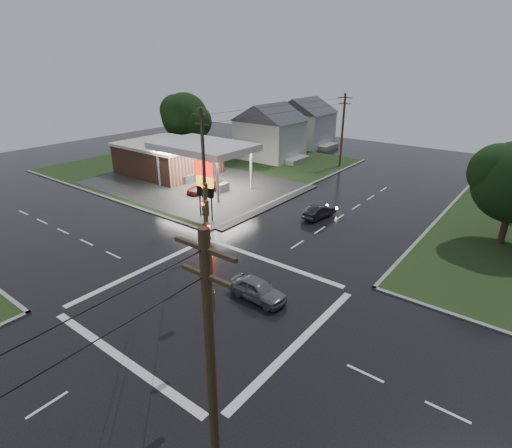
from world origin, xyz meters
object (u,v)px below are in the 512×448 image
Objects in this scene: house_near at (270,131)px; gas_station at (173,157)px; car_north at (319,211)px; utility_pole_n at (342,130)px; tree_nw_behind at (185,117)px; car_crossing at (258,289)px; car_pump at (204,187)px; utility_pole_se at (212,386)px; house_far at (304,121)px; pylon_sign at (205,181)px; utility_pole_nw at (204,167)px.

gas_station is at bearing -106.17° from house_near.
utility_pole_n is at bearing -61.24° from car_north.
tree_nw_behind reaches higher than car_crossing.
car_crossing is 23.86m from car_pump.
utility_pole_se is 1.00× the size of house_far.
utility_pole_n reaches higher than house_near.
gas_station is 9.74m from car_pump.
pylon_sign reaches higher than car_north.
utility_pole_nw is 2.63× the size of car_crossing.
car_crossing reaches higher than car_pump.
house_far is (-12.45, 10.00, -1.06)m from utility_pole_n.
house_far is at bearing 118.68° from utility_pole_se.
utility_pole_se is at bearing 119.92° from car_north.
utility_pole_se is at bearing -68.20° from utility_pole_n.
utility_pole_nw reaches higher than pylon_sign.
car_pump is (5.28, -31.50, -3.73)m from house_far.
gas_station reaches higher than car_north.
car_north is 16.11m from car_crossing.
house_near is at bearing -35.81° from car_north.
house_far is at bearing 141.23° from utility_pole_n.
gas_station is 19.38m from utility_pole_nw.
car_crossing is (23.34, -33.85, -3.69)m from house_near.
utility_pole_n is at bearing 18.21° from tree_nw_behind.
car_north is at bearing 112.30° from utility_pole_se.
utility_pole_nw reaches higher than utility_pole_n.
pylon_sign is 0.54× the size of house_near.
utility_pole_n is 2.51× the size of car_crossing.
utility_pole_se reaches higher than tree_nw_behind.
pylon_sign is 0.57× the size of utility_pole_n.
tree_nw_behind is (-12.89, -6.01, 1.77)m from house_near.
house_near reaches higher than car_crossing.
house_far reaches higher than car_crossing.
house_far is at bearing 94.76° from house_near.
house_far is 2.39× the size of car_pump.
utility_pole_se reaches higher than car_pump.
car_north is (7.83, -20.26, -4.81)m from utility_pole_n.
utility_pole_nw reaches higher than gas_station.
tree_nw_behind is 2.50× the size of car_north.
house_near is at bearing 73.83° from gas_station.
utility_pole_se reaches higher than pylon_sign.
car_crossing is (11.89, -7.35, -5.01)m from utility_pole_nw.
car_north is (-11.17, 27.24, -5.06)m from utility_pole_se.
utility_pole_nw is at bearing -40.10° from tree_nw_behind.
house_near is 2.64× the size of car_crossing.
pylon_sign is 0.54× the size of house_far.
pylon_sign reaches higher than car_pump.
tree_nw_behind is at bearing -123.44° from house_far.
house_near is 41.28m from car_crossing.
utility_pole_se is at bearing -39.70° from gas_station.
house_near is at bearing 123.79° from utility_pole_se.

